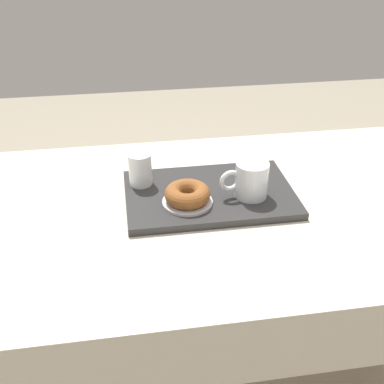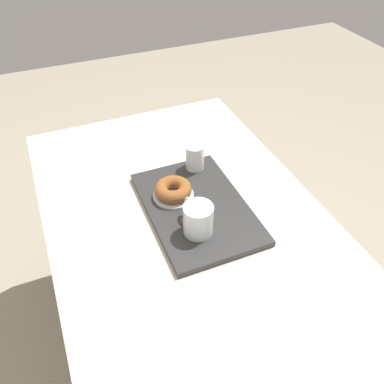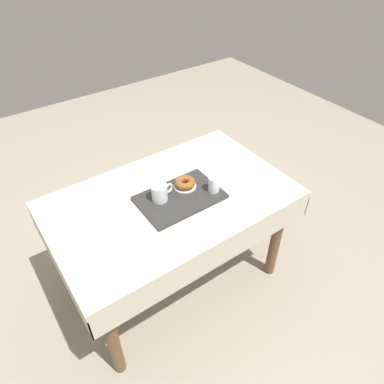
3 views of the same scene
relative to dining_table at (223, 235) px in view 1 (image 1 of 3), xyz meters
name	(u,v)px [view 1 (image 1 of 3)]	position (x,y,z in m)	size (l,w,h in m)	color
dining_table	(223,235)	(0.00, 0.00, 0.00)	(1.30, 0.81, 0.72)	beige
serving_tray	(209,194)	(0.03, -0.04, 0.11)	(0.44, 0.29, 0.02)	#2D2D2D
tea_mug_left	(250,180)	(-0.07, 0.00, 0.16)	(0.13, 0.08, 0.09)	white
water_glass_near	(140,171)	(0.21, -0.11, 0.16)	(0.06, 0.06, 0.09)	white
donut_plate_left	(187,202)	(0.10, 0.01, 0.12)	(0.13, 0.13, 0.01)	silver
sugar_donut_left	(187,194)	(0.10, 0.01, 0.15)	(0.11, 0.11, 0.04)	brown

